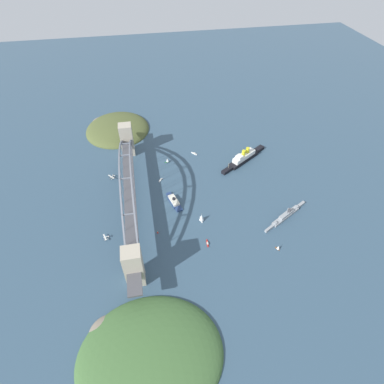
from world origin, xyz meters
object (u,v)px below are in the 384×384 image
object	(u,v)px
naval_cruiser	(286,215)
seaplane_taxiing_near_bridge	(106,238)
small_boat_1	(161,180)
small_boat_5	(167,160)
ocean_liner	(244,158)
small_boat_3	(278,248)
small_boat_2	(207,243)
harbor_ferry_steamer	(174,201)
small_boat_4	(194,153)
small_boat_0	(202,218)
harbor_arch_bridge	(129,189)
seaplane_second_in_formation	(112,177)
channel_marker_buoy	(158,232)

from	to	relation	value
naval_cruiser	seaplane_taxiing_near_bridge	distance (m)	223.26
small_boat_1	small_boat_5	size ratio (longest dim) A/B	0.84
ocean_liner	small_boat_5	size ratio (longest dim) A/B	9.27
small_boat_3	small_boat_5	bearing A→B (deg)	-150.16
small_boat_2	harbor_ferry_steamer	bearing A→B (deg)	-158.54
ocean_liner	small_boat_3	distance (m)	165.30
harbor_ferry_steamer	small_boat_4	xyz separation A→B (m)	(-99.42, 46.19, -1.59)
naval_cruiser	small_boat_4	xyz separation A→B (m)	(-150.36, -89.16, -2.16)
ocean_liner	naval_cruiser	size ratio (longest dim) A/B	1.20
ocean_liner	small_boat_1	distance (m)	132.28
naval_cruiser	small_boat_0	world-z (taller)	naval_cruiser
ocean_liner	small_boat_5	world-z (taller)	ocean_liner
harbor_ferry_steamer	small_boat_1	distance (m)	48.38
seaplane_taxiing_near_bridge	small_boat_0	size ratio (longest dim) A/B	0.81
ocean_liner	small_boat_2	distance (m)	167.89
harbor_arch_bridge	ocean_liner	size ratio (longest dim) A/B	3.51
naval_cruiser	small_boat_4	distance (m)	174.82
small_boat_1	small_boat_4	bearing A→B (deg)	131.81
seaplane_taxiing_near_bridge	small_boat_3	xyz separation A→B (m)	(51.29, 194.57, 1.00)
naval_cruiser	small_boat_0	xyz separation A→B (m)	(-13.41, -106.10, 2.70)
seaplane_second_in_formation	small_boat_0	distance (m)	149.81
naval_cruiser	small_boat_5	world-z (taller)	naval_cruiser
harbor_arch_bridge	channel_marker_buoy	bearing A→B (deg)	27.46
ocean_liner	small_boat_1	world-z (taller)	ocean_liner
harbor_arch_bridge	ocean_liner	distance (m)	184.20
small_boat_2	small_boat_5	bearing A→B (deg)	-170.52
seaplane_second_in_formation	channel_marker_buoy	distance (m)	123.34
small_boat_4	seaplane_second_in_formation	bearing A→B (deg)	-74.37
small_boat_2	channel_marker_buoy	world-z (taller)	channel_marker_buoy
small_boat_2	harbor_arch_bridge	bearing A→B (deg)	-133.92
seaplane_second_in_formation	small_boat_2	xyz separation A→B (m)	(137.35, 109.91, -1.56)
small_boat_3	channel_marker_buoy	world-z (taller)	small_boat_3
ocean_liner	seaplane_second_in_formation	xyz separation A→B (m)	(5.22, -198.44, -3.43)
harbor_ferry_steamer	seaplane_second_in_formation	distance (m)	103.15
harbor_arch_bridge	channel_marker_buoy	world-z (taller)	harbor_arch_bridge
harbor_arch_bridge	small_boat_3	bearing A→B (deg)	57.50
small_boat_2	small_boat_3	bearing A→B (deg)	73.97
small_boat_3	small_boat_5	size ratio (longest dim) A/B	0.76
harbor_arch_bridge	seaplane_second_in_formation	size ratio (longest dim) A/B	28.82
ocean_liner	harbor_ferry_steamer	world-z (taller)	ocean_liner
naval_cruiser	seaplane_second_in_formation	world-z (taller)	naval_cruiser
naval_cruiser	seaplane_taxiing_near_bridge	size ratio (longest dim) A/B	6.99
small_boat_0	small_boat_4	distance (m)	138.08
small_boat_3	channel_marker_buoy	bearing A→B (deg)	-110.17
small_boat_5	naval_cruiser	bearing A→B (deg)	44.13
seaplane_second_in_formation	small_boat_2	world-z (taller)	seaplane_second_in_formation
ocean_liner	small_boat_5	xyz separation A→B (m)	(-17.29, -115.23, -1.62)
harbor_ferry_steamer	small_boat_2	world-z (taller)	harbor_ferry_steamer
ocean_liner	small_boat_0	bearing A→B (deg)	-39.60
seaplane_second_in_formation	small_boat_0	xyz separation A→B (m)	(101.36, 110.27, 3.27)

